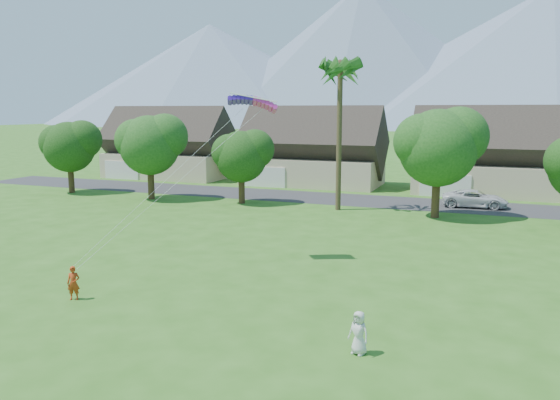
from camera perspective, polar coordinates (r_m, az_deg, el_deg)
The scene contains 10 objects.
ground at distance 20.35m, azimuth -10.73°, elevation -15.00°, with size 500.00×500.00×0.00m, color #2D6019.
street at distance 51.28m, azimuth 9.86°, elevation -0.12°, with size 90.00×7.00×0.01m, color #2D2D30.
kite_flyer at distance 26.12m, azimuth -20.77°, elevation -8.12°, with size 0.56×0.37×1.53m, color #B13714.
watcher at distance 19.51m, azimuth 8.22°, elevation -13.57°, with size 0.75×0.49×1.54m, color silver.
parked_car at distance 50.18m, azimuth 19.69°, elevation 0.13°, with size 2.50×5.43×1.51m, color silver.
mountain_ridge at distance 276.37m, azimuth 22.07°, elevation 13.01°, with size 540.00×240.00×70.00m.
houses_row at distance 59.56m, azimuth 12.19°, elevation 4.45°, with size 72.75×8.19×8.86m.
tree_row at distance 45.06m, azimuth 7.03°, elevation 4.91°, with size 62.27×6.67×8.45m.
fan_palm at distance 45.84m, azimuth 6.33°, elevation 13.65°, with size 3.00×3.00×13.80m.
parafoil_kite at distance 29.94m, azimuth -2.84°, elevation 10.31°, with size 2.93×1.45×0.50m.
Camera 1 is at (10.06, -15.59, 8.34)m, focal length 35.00 mm.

